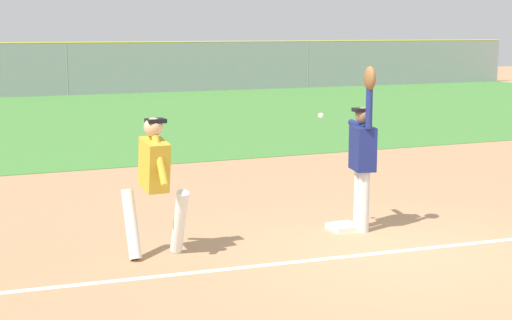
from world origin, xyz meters
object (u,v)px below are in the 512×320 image
(fielder, at_px, (363,151))
(runner, at_px, (155,177))
(first_base, at_px, (343,227))
(parked_car_red, at_px, (211,72))
(parked_car_tan, at_px, (80,74))
(baseball, at_px, (321,116))

(fielder, bearing_deg, runner, 13.86)
(first_base, relative_size, fielder, 0.17)
(first_base, distance_m, runner, 2.92)
(first_base, bearing_deg, parked_car_red, 74.11)
(runner, bearing_deg, parked_car_tan, 78.90)
(runner, xyz_separation_m, parked_car_tan, (4.03, 27.68, -0.32))
(fielder, xyz_separation_m, runner, (-2.97, -0.10, -0.12))
(baseball, bearing_deg, fielder, -16.45)
(runner, xyz_separation_m, baseball, (2.40, 0.27, 0.61))
(baseball, bearing_deg, first_base, -8.92)
(parked_car_red, bearing_deg, first_base, -112.64)
(fielder, distance_m, parked_car_red, 28.36)
(baseball, distance_m, parked_car_red, 28.37)
(fielder, height_order, parked_car_red, fielder)
(parked_car_tan, height_order, parked_car_red, same)
(fielder, height_order, parked_car_tan, fielder)
(fielder, distance_m, parked_car_tan, 27.61)
(runner, distance_m, baseball, 2.49)
(first_base, xyz_separation_m, fielder, (0.22, -0.11, 1.08))
(runner, height_order, parked_car_red, runner)
(first_base, relative_size, runner, 0.22)
(fielder, height_order, baseball, fielder)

